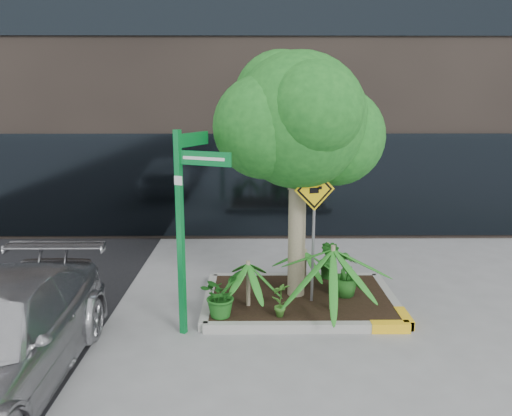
{
  "coord_description": "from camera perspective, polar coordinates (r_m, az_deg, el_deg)",
  "views": [
    {
      "loc": [
        -0.63,
        -7.93,
        3.53
      ],
      "look_at": [
        -0.57,
        0.2,
        1.75
      ],
      "focal_mm": 35.0,
      "sensor_mm": 36.0,
      "label": 1
    }
  ],
  "objects": [
    {
      "name": "ground",
      "position": [
        8.7,
        3.86,
        -11.62
      ],
      "size": [
        80.0,
        80.0,
        0.0
      ],
      "primitive_type": "plane",
      "color": "gray",
      "rests_on": "ground"
    },
    {
      "name": "planter",
      "position": [
        8.93,
        5.25,
        -10.28
      ],
      "size": [
        3.35,
        2.36,
        0.15
      ],
      "color": "#9E9E99",
      "rests_on": "ground"
    },
    {
      "name": "tree",
      "position": [
        8.36,
        4.9,
        9.9
      ],
      "size": [
        2.9,
        2.58,
        4.36
      ],
      "color": "gray",
      "rests_on": "ground"
    },
    {
      "name": "palm_front",
      "position": [
        8.12,
        8.81,
        -4.72
      ],
      "size": [
        1.22,
        1.22,
        1.36
      ],
      "color": "gray",
      "rests_on": "ground"
    },
    {
      "name": "palm_left",
      "position": [
        8.25,
        -0.91,
        -6.41
      ],
      "size": [
        0.88,
        0.88,
        0.97
      ],
      "color": "gray",
      "rests_on": "ground"
    },
    {
      "name": "palm_back",
      "position": [
        9.22,
        5.61,
        -4.98
      ],
      "size": [
        0.78,
        0.78,
        0.87
      ],
      "color": "gray",
      "rests_on": "ground"
    },
    {
      "name": "shrub_a",
      "position": [
        8.01,
        -4.1,
        -9.79
      ],
      "size": [
        0.89,
        0.89,
        0.73
      ],
      "primitive_type": "imported",
      "rotation": [
        0.0,
        0.0,
        1.08
      ],
      "color": "#1C5D1A",
      "rests_on": "planter"
    },
    {
      "name": "shrub_b",
      "position": [
        8.9,
        10.13,
        -7.33
      ],
      "size": [
        0.63,
        0.63,
        0.82
      ],
      "primitive_type": "imported",
      "rotation": [
        0.0,
        0.0,
        2.11
      ],
      "color": "#22621D",
      "rests_on": "planter"
    },
    {
      "name": "shrub_c",
      "position": [
        8.01,
        2.83,
        -10.36
      ],
      "size": [
        0.4,
        0.4,
        0.58
      ],
      "primitive_type": "imported",
      "rotation": [
        0.0,
        0.0,
        3.55
      ],
      "color": "#3A7724",
      "rests_on": "planter"
    },
    {
      "name": "shrub_d",
      "position": [
        9.67,
        8.41,
        -5.83
      ],
      "size": [
        0.59,
        0.59,
        0.77
      ],
      "primitive_type": "imported",
      "rotation": [
        0.0,
        0.0,
        5.37
      ],
      "color": "#1E621C",
      "rests_on": "planter"
    },
    {
      "name": "street_sign_post",
      "position": [
        7.4,
        -8.07,
        -0.33
      ],
      "size": [
        0.84,
        1.15,
        3.11
      ],
      "rotation": [
        0.0,
        0.0,
        -0.43
      ],
      "color": "#0B7B34",
      "rests_on": "ground"
    },
    {
      "name": "cattle_sign",
      "position": [
        8.26,
        6.65,
        -0.56
      ],
      "size": [
        0.68,
        0.22,
        2.29
      ],
      "rotation": [
        0.0,
        0.0,
        0.29
      ],
      "color": "slate",
      "rests_on": "ground"
    }
  ]
}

